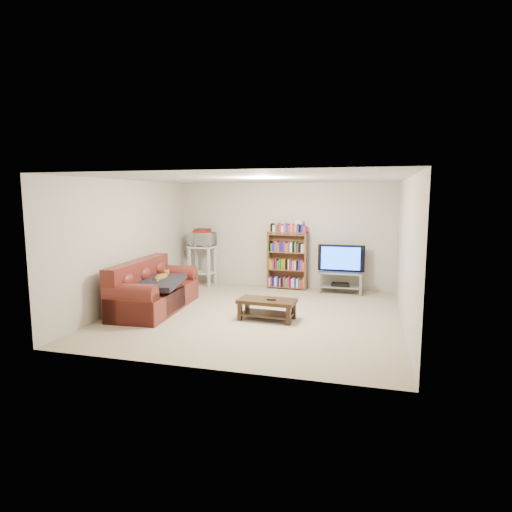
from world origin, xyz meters
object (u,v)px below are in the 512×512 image
(sofa, at_px, (151,292))
(tv_stand, at_px, (340,279))
(bookshelf, at_px, (287,260))
(coffee_table, at_px, (267,306))

(sofa, relative_size, tv_stand, 2.33)
(sofa, bearing_deg, bookshelf, 46.01)
(coffee_table, bearing_deg, sofa, -178.65)
(coffee_table, height_order, tv_stand, tv_stand)
(sofa, height_order, coffee_table, sofa)
(sofa, xyz_separation_m, bookshelf, (2.10, 2.45, 0.35))
(coffee_table, bearing_deg, tv_stand, 69.59)
(tv_stand, bearing_deg, bookshelf, 173.05)
(sofa, height_order, tv_stand, sofa)
(sofa, xyz_separation_m, coffee_table, (2.24, -0.09, -0.08))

